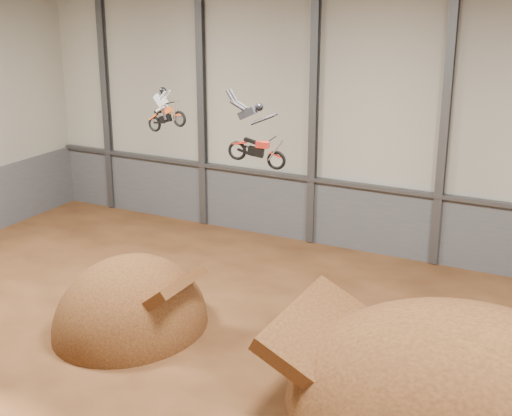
{
  "coord_description": "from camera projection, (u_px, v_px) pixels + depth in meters",
  "views": [
    {
      "loc": [
        10.57,
        -18.56,
        13.58
      ],
      "look_at": [
        -1.07,
        4.0,
        5.37
      ],
      "focal_mm": 50.0,
      "sensor_mm": 36.0,
      "label": 1
    }
  ],
  "objects": [
    {
      "name": "takeoff_ramp",
      "position": [
        132.0,
        327.0,
        29.09
      ],
      "size": [
        5.96,
        6.87,
        5.96
      ],
      "primitive_type": "ellipsoid",
      "color": "#3D200F",
      "rests_on": "ground"
    },
    {
      "name": "floor",
      "position": [
        230.0,
        393.0,
        24.48
      ],
      "size": [
        40.0,
        40.0,
        0.0
      ],
      "primitive_type": "plane",
      "color": "#432412",
      "rests_on": "ground"
    },
    {
      "name": "fmx_rider_b",
      "position": [
        255.0,
        130.0,
        24.51
      ],
      "size": [
        3.24,
        1.24,
        2.82
      ],
      "primitive_type": null,
      "rotation": [
        0.0,
        0.15,
        0.14
      ],
      "color": "red"
    },
    {
      "name": "fmx_rider_a",
      "position": [
        168.0,
        107.0,
        29.01
      ],
      "size": [
        2.56,
        1.11,
        2.34
      ],
      "primitive_type": null,
      "rotation": [
        0.0,
        -0.26,
        -0.13
      ],
      "color": "#E5531B"
    },
    {
      "name": "steel_column_0",
      "position": [
        106.0,
        95.0,
        42.12
      ],
      "size": [
        0.4,
        0.36,
        13.9
      ],
      "primitive_type": "cube",
      "color": "#47494F",
      "rests_on": "ground"
    },
    {
      "name": "steel_column_1",
      "position": [
        202.0,
        104.0,
        39.21
      ],
      "size": [
        0.4,
        0.36,
        13.9
      ],
      "primitive_type": "cube",
      "color": "#47494F",
      "rests_on": "ground"
    },
    {
      "name": "landing_ramp",
      "position": [
        461.0,
        415.0,
        23.22
      ],
      "size": [
        11.8,
        10.44,
        6.81
      ],
      "primitive_type": "ellipsoid",
      "color": "#3D200F",
      "rests_on": "ground"
    },
    {
      "name": "lower_band_back",
      "position": [
        372.0,
        220.0,
        36.55
      ],
      "size": [
        39.8,
        0.18,
        3.5
      ],
      "primitive_type": "cube",
      "color": "#515358",
      "rests_on": "ground"
    },
    {
      "name": "back_wall",
      "position": [
        378.0,
        119.0,
        35.02
      ],
      "size": [
        40.0,
        0.1,
        14.0
      ],
      "primitive_type": "cube",
      "color": "#A6A393",
      "rests_on": "ground"
    },
    {
      "name": "steel_column_2",
      "position": [
        314.0,
        114.0,
        36.3
      ],
      "size": [
        0.4,
        0.36,
        13.9
      ],
      "primitive_type": "cube",
      "color": "#47494F",
      "rests_on": "ground"
    },
    {
      "name": "steel_column_3",
      "position": [
        445.0,
        125.0,
        33.39
      ],
      "size": [
        0.4,
        0.36,
        13.9
      ],
      "primitive_type": "cube",
      "color": "#47494F",
      "rests_on": "ground"
    },
    {
      "name": "steel_rail",
      "position": [
        373.0,
        187.0,
        35.87
      ],
      "size": [
        39.8,
        0.35,
        0.2
      ],
      "primitive_type": "cube",
      "color": "#47494F",
      "rests_on": "lower_band_back"
    }
  ]
}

